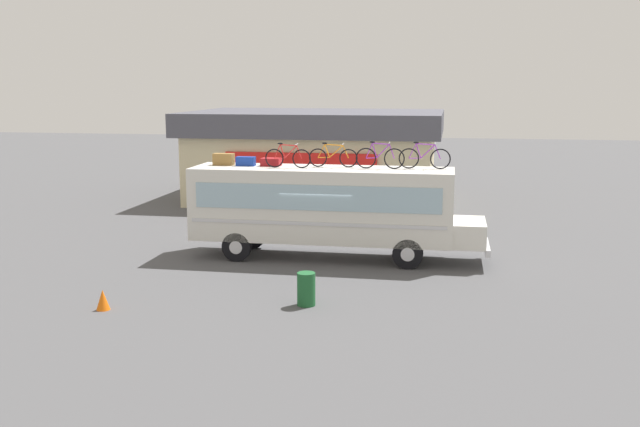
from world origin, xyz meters
The scene contains 12 objects.
ground_plane centered at (0.00, 0.00, 0.00)m, with size 120.00×120.00×0.00m, color #4C4C4F.
bus centered at (0.18, 0.00, 1.91)m, with size 10.49×2.41×3.25m.
luggage_bag_1 centered at (-3.69, 0.27, 3.47)m, with size 0.73×0.41×0.43m, color olive.
luggage_bag_2 centered at (-2.83, 0.19, 3.42)m, with size 0.68×0.32×0.33m, color #193899.
luggage_bag_3 centered at (-1.92, 0.34, 3.39)m, with size 0.69×0.56×0.28m, color maroon.
rooftop_bicycle_1 centered at (-1.19, -0.18, 3.62)m, with size 1.65×0.44×0.89m.
rooftop_bicycle_2 centered at (0.35, 0.33, 3.62)m, with size 1.76×0.44×0.88m.
rooftop_bicycle_3 centered at (2.04, 0.13, 3.65)m, with size 1.72×0.44×0.96m.
rooftop_bicycle_4 centered at (3.57, 0.37, 3.65)m, with size 1.80×0.44×0.95m.
roadside_building centered at (-2.70, 13.56, 2.43)m, with size 13.41×9.30×4.72m.
trash_bin centered at (0.57, -5.70, 0.47)m, with size 0.52×0.52×0.95m, color #1E592D.
traffic_cone centered at (-4.90, -7.11, 0.29)m, with size 0.38×0.38×0.57m, color orange.
Camera 1 is at (4.46, -25.11, 6.19)m, focal length 40.80 mm.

